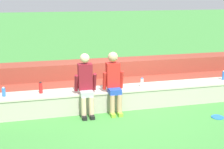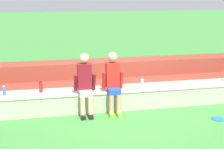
{
  "view_description": "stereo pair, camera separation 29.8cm",
  "coord_description": "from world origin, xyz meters",
  "px_view_note": "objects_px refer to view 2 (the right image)",
  "views": [
    {
      "loc": [
        -2.01,
        -6.54,
        2.71
      ],
      "look_at": [
        -0.31,
        0.29,
        0.84
      ],
      "focal_mm": 49.54,
      "sensor_mm": 36.0,
      "label": 1
    },
    {
      "loc": [
        -1.72,
        -6.61,
        2.71
      ],
      "look_at": [
        -0.31,
        0.29,
        0.84
      ],
      "focal_mm": 49.54,
      "sensor_mm": 36.0,
      "label": 2
    }
  ],
  "objects_px": {
    "water_bottle_mid_right": "(4,91)",
    "frisbee": "(218,119)",
    "person_left_of_center": "(85,83)",
    "person_center": "(113,81)",
    "water_bottle_mid_left": "(142,83)",
    "water_bottle_center_gap": "(41,87)"
  },
  "relations": [
    {
      "from": "person_left_of_center",
      "to": "person_center",
      "type": "xyz_separation_m",
      "value": [
        0.65,
        0.02,
        0.01
      ]
    },
    {
      "from": "person_left_of_center",
      "to": "water_bottle_mid_left",
      "type": "relative_size",
      "value": 6.33
    },
    {
      "from": "person_center",
      "to": "water_bottle_mid_left",
      "type": "xyz_separation_m",
      "value": [
        0.77,
        0.24,
        -0.16
      ]
    },
    {
      "from": "person_left_of_center",
      "to": "water_bottle_center_gap",
      "type": "bearing_deg",
      "value": 160.79
    },
    {
      "from": "person_left_of_center",
      "to": "water_bottle_center_gap",
      "type": "xyz_separation_m",
      "value": [
        -0.98,
        0.34,
        -0.13
      ]
    },
    {
      "from": "frisbee",
      "to": "water_bottle_mid_left",
      "type": "bearing_deg",
      "value": 141.51
    },
    {
      "from": "frisbee",
      "to": "person_center",
      "type": "bearing_deg",
      "value": 157.98
    },
    {
      "from": "person_center",
      "to": "water_bottle_mid_right",
      "type": "height_order",
      "value": "person_center"
    },
    {
      "from": "frisbee",
      "to": "water_bottle_mid_right",
      "type": "bearing_deg",
      "value": 165.78
    },
    {
      "from": "water_bottle_center_gap",
      "to": "frisbee",
      "type": "relative_size",
      "value": 0.98
    },
    {
      "from": "person_center",
      "to": "water_bottle_mid_left",
      "type": "height_order",
      "value": "person_center"
    },
    {
      "from": "water_bottle_mid_right",
      "to": "frisbee",
      "type": "distance_m",
      "value": 4.79
    },
    {
      "from": "water_bottle_mid_left",
      "to": "frisbee",
      "type": "xyz_separation_m",
      "value": [
        1.41,
        -1.12,
        -0.59
      ]
    },
    {
      "from": "person_left_of_center",
      "to": "water_bottle_mid_left",
      "type": "xyz_separation_m",
      "value": [
        1.42,
        0.26,
        -0.15
      ]
    },
    {
      "from": "water_bottle_mid_right",
      "to": "water_bottle_center_gap",
      "type": "relative_size",
      "value": 0.81
    },
    {
      "from": "person_center",
      "to": "frisbee",
      "type": "relative_size",
      "value": 5.23
    },
    {
      "from": "person_center",
      "to": "water_bottle_center_gap",
      "type": "distance_m",
      "value": 1.66
    },
    {
      "from": "person_left_of_center",
      "to": "person_center",
      "type": "bearing_deg",
      "value": 2.03
    },
    {
      "from": "water_bottle_mid_left",
      "to": "water_bottle_center_gap",
      "type": "distance_m",
      "value": 2.4
    },
    {
      "from": "water_bottle_mid_right",
      "to": "water_bottle_mid_left",
      "type": "relative_size",
      "value": 0.95
    },
    {
      "from": "person_left_of_center",
      "to": "water_bottle_mid_right",
      "type": "relative_size",
      "value": 6.63
    },
    {
      "from": "person_center",
      "to": "water_bottle_mid_right",
      "type": "xyz_separation_m",
      "value": [
        -2.43,
        0.29,
        -0.17
      ]
    }
  ]
}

